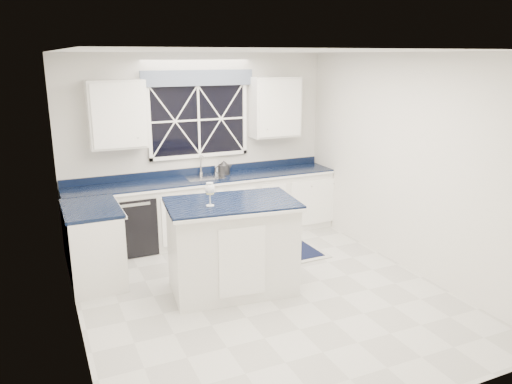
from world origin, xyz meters
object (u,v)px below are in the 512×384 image
faucet (201,165)px  kettle (224,168)px  island (232,246)px  soap_bottle (219,168)px  wine_glass (210,190)px  dishwasher (132,222)px

faucet → kettle: 0.34m
island → soap_bottle: soap_bottle is taller
island → wine_glass: 0.77m
dishwasher → island: island is taller
dishwasher → faucet: 1.31m
faucet → soap_bottle: size_ratio=1.72×
faucet → dishwasher: bearing=-170.0°
faucet → soap_bottle: 0.28m
dishwasher → kettle: 1.55m
island → wine_glass: bearing=-160.1°
wine_glass → soap_bottle: size_ratio=1.48×
dishwasher → faucet: (1.10, 0.19, 0.69)m
kettle → dishwasher: bearing=175.3°
soap_bottle → wine_glass: bearing=-112.7°
wine_glass → soap_bottle: (0.82, 1.97, -0.23)m
dishwasher → wine_glass: (0.55, -1.78, 0.85)m
wine_glass → soap_bottle: 2.15m
island → soap_bottle: bearing=80.8°
dishwasher → island: bearing=-64.5°
faucet → island: (-0.28, -1.91, -0.56)m
dishwasher → wine_glass: 2.05m
dishwasher → faucet: bearing=10.0°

